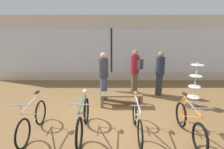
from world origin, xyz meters
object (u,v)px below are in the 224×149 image
at_px(bicycle_far_left, 34,120).
at_px(customer_near_rack, 104,75).
at_px(customer_mid_floor, 161,73).
at_px(bicycle_right, 138,120).
at_px(accessory_rack, 195,89).
at_px(display_bench, 122,96).
at_px(bicycle_left, 84,120).
at_px(customer_by_window, 136,71).
at_px(bicycle_far_right, 190,124).

xyz_separation_m(bicycle_far_left, customer_near_rack, (1.67, 2.19, 0.56)).
bearing_deg(customer_mid_floor, bicycle_far_left, -145.12).
relative_size(bicycle_right, customer_near_rack, 0.93).
height_order(accessory_rack, display_bench, accessory_rack).
bearing_deg(customer_mid_floor, bicycle_left, -133.91).
bearing_deg(customer_by_window, customer_near_rack, -153.99).
distance_m(bicycle_right, display_bench, 1.72).
bearing_deg(bicycle_left, customer_by_window, 59.72).
relative_size(bicycle_right, display_bench, 1.19).
bearing_deg(display_bench, bicycle_right, -79.95).
distance_m(bicycle_right, customer_mid_floor, 3.01).
bearing_deg(bicycle_left, bicycle_far_right, -3.10).
bearing_deg(customer_near_rack, accessory_rack, -11.25).
xyz_separation_m(bicycle_far_left, customer_by_window, (2.89, 2.79, 0.59)).
bearing_deg(accessory_rack, display_bench, 177.76).
distance_m(bicycle_left, display_bench, 1.98).
relative_size(bicycle_left, customer_mid_floor, 1.04).
height_order(bicycle_left, customer_mid_floor, customer_mid_floor).
relative_size(bicycle_far_left, customer_by_window, 0.93).
bearing_deg(customer_mid_floor, bicycle_far_right, -89.94).
bearing_deg(bicycle_far_right, accessory_rack, 62.97).
height_order(bicycle_right, customer_near_rack, customer_near_rack).
bearing_deg(customer_near_rack, bicycle_left, -100.65).
relative_size(bicycle_left, bicycle_right, 1.09).
xyz_separation_m(bicycle_far_left, bicycle_right, (2.60, -0.01, -0.00)).
bearing_deg(customer_mid_floor, bicycle_right, -114.79).
height_order(bicycle_far_right, display_bench, bicycle_far_right).
bearing_deg(display_bench, accessory_rack, -2.24).
bearing_deg(customer_mid_floor, customer_by_window, 173.48).
xyz_separation_m(bicycle_left, customer_mid_floor, (2.58, 2.68, 0.52)).
relative_size(bicycle_right, customer_mid_floor, 0.95).
bearing_deg(bicycle_far_left, customer_near_rack, 52.67).
bearing_deg(bicycle_right, bicycle_far_left, 179.82).
height_order(bicycle_right, display_bench, bicycle_right).
bearing_deg(bicycle_far_left, customer_mid_floor, 34.88).
bearing_deg(accessory_rack, bicycle_far_left, -161.46).
xyz_separation_m(bicycle_far_left, bicycle_left, (1.26, -0.00, 0.02)).
distance_m(bicycle_right, customer_near_rack, 2.46).
height_order(accessory_rack, customer_near_rack, customer_near_rack).
distance_m(bicycle_left, customer_near_rack, 2.30).
bearing_deg(accessory_rack, customer_mid_floor, 129.02).
xyz_separation_m(bicycle_far_left, customer_mid_floor, (3.85, 2.68, 0.54)).
bearing_deg(accessory_rack, bicycle_left, -155.37).
relative_size(bicycle_left, display_bench, 1.30).
xyz_separation_m(display_bench, customer_by_window, (0.59, 1.11, 0.62)).
bearing_deg(accessory_rack, customer_by_window, 146.83).
distance_m(bicycle_far_left, bicycle_left, 1.26).
xyz_separation_m(bicycle_left, customer_by_window, (1.63, 2.79, 0.57)).
distance_m(bicycle_left, bicycle_right, 1.34).
xyz_separation_m(bicycle_far_right, customer_near_rack, (-2.17, 2.34, 0.57)).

